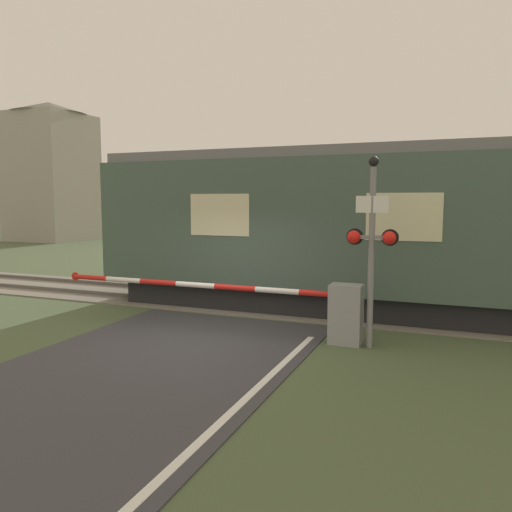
{
  "coord_description": "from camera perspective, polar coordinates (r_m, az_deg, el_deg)",
  "views": [
    {
      "loc": [
        4.59,
        -8.31,
        2.69
      ],
      "look_at": [
        0.69,
        1.46,
        1.52
      ],
      "focal_mm": 35.0,
      "sensor_mm": 36.0,
      "label": 1
    }
  ],
  "objects": [
    {
      "name": "ground_plane",
      "position": [
        9.87,
        -6.99,
        -9.55
      ],
      "size": [
        80.0,
        80.0,
        0.0
      ],
      "primitive_type": "plane",
      "color": "#475638"
    },
    {
      "name": "track_bed",
      "position": [
        13.17,
        0.9,
        -5.36
      ],
      "size": [
        36.0,
        3.2,
        0.13
      ],
      "color": "slate",
      "rests_on": "ground_plane"
    },
    {
      "name": "train",
      "position": [
        12.11,
        17.09,
        2.77
      ],
      "size": [
        15.19,
        2.91,
        3.91
      ],
      "color": "black",
      "rests_on": "ground_plane"
    },
    {
      "name": "crossing_barrier",
      "position": [
        9.72,
        6.4,
        -5.87
      ],
      "size": [
        6.79,
        0.44,
        1.13
      ],
      "color": "gray",
      "rests_on": "ground_plane"
    },
    {
      "name": "signal_post",
      "position": [
        9.22,
        13.08,
        1.74
      ],
      "size": [
        0.93,
        0.26,
        3.48
      ],
      "color": "gray",
      "rests_on": "ground_plane"
    },
    {
      "name": "distant_building",
      "position": [
        37.3,
        -22.34,
        8.98
      ],
      "size": [
        5.17,
        5.17,
        9.31
      ],
      "color": "#9E998E",
      "rests_on": "ground_plane"
    }
  ]
}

